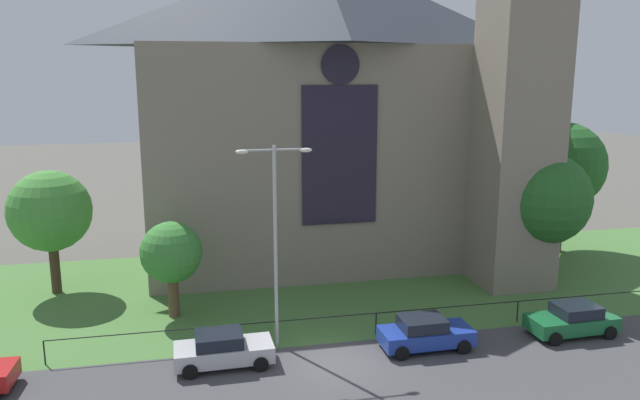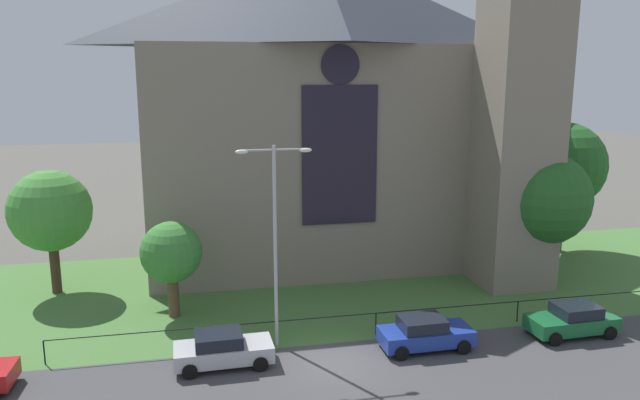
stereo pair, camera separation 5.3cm
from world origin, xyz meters
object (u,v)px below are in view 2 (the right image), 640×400
(tree_left_near, at_px, (171,253))
(parked_car_silver, at_px, (222,349))
(streetlamp_near, at_px, (275,223))
(parked_car_green, at_px, (573,320))
(tree_left_far, at_px, (50,211))
(tree_right_far, at_px, (562,166))
(parked_car_blue, at_px, (425,333))
(church_building, at_px, (332,105))
(tree_right_near, at_px, (544,199))

(tree_left_near, height_order, parked_car_silver, tree_left_near)
(streetlamp_near, bearing_deg, parked_car_green, -7.43)
(tree_left_far, bearing_deg, parked_car_silver, -51.38)
(tree_right_far, height_order, parked_car_blue, tree_right_far)
(streetlamp_near, bearing_deg, tree_left_far, 140.26)
(tree_left_near, relative_size, parked_car_blue, 1.19)
(tree_left_far, height_order, streetlamp_near, streetlamp_near)
(parked_car_silver, bearing_deg, tree_left_near, 108.32)
(parked_car_blue, relative_size, parked_car_green, 0.99)
(church_building, height_order, parked_car_blue, church_building)
(tree_right_near, relative_size, parked_car_blue, 1.88)
(tree_left_far, relative_size, parked_car_blue, 1.68)
(streetlamp_near, relative_size, parked_car_blue, 2.21)
(tree_left_near, bearing_deg, tree_right_near, 1.47)
(tree_right_near, xyz_separation_m, tree_left_near, (-21.16, -0.54, -1.80))
(church_building, distance_m, tree_left_far, 18.20)
(church_building, xyz_separation_m, tree_right_near, (10.83, -8.00, -5.08))
(church_building, bearing_deg, tree_right_near, -36.43)
(tree_left_far, distance_m, parked_car_silver, 14.69)
(tree_left_near, xyz_separation_m, parked_car_blue, (11.30, -6.31, -2.65))
(tree_left_near, bearing_deg, streetlamp_near, -43.59)
(parked_car_blue, bearing_deg, parked_car_silver, 177.99)
(church_building, xyz_separation_m, parked_car_green, (8.48, -14.89, -9.53))
(church_building, height_order, tree_left_far, church_building)
(tree_left_far, bearing_deg, streetlamp_near, -39.74)
(tree_right_near, xyz_separation_m, streetlamp_near, (-16.42, -5.05, 0.63))
(parked_car_blue, bearing_deg, tree_right_far, 40.39)
(tree_right_near, bearing_deg, church_building, 143.57)
(tree_right_far, distance_m, parked_car_green, 15.80)
(tree_right_near, bearing_deg, tree_left_near, -178.53)
(tree_left_near, xyz_separation_m, streetlamp_near, (4.74, -4.51, 2.43))
(church_building, relative_size, tree_left_far, 3.67)
(streetlamp_near, distance_m, parked_car_silver, 5.90)
(parked_car_silver, relative_size, parked_car_blue, 1.01)
(parked_car_silver, bearing_deg, parked_car_blue, -2.74)
(streetlamp_near, height_order, parked_car_green, streetlamp_near)
(tree_left_far, relative_size, tree_right_far, 0.78)
(tree_right_near, distance_m, parked_car_blue, 12.80)
(tree_left_far, xyz_separation_m, parked_car_green, (25.46, -11.30, -4.03))
(parked_car_blue, xyz_separation_m, parked_car_green, (7.51, -0.04, 0.00))
(church_building, distance_m, tree_right_far, 16.50)
(church_building, relative_size, streetlamp_near, 2.79)
(tree_left_near, bearing_deg, parked_car_silver, -70.38)
(tree_left_near, height_order, streetlamp_near, streetlamp_near)
(streetlamp_near, xyz_separation_m, parked_car_silver, (-2.57, -1.57, -5.08))
(streetlamp_near, xyz_separation_m, parked_car_green, (14.07, -1.84, -5.08))
(tree_right_far, bearing_deg, parked_car_blue, -139.03)
(streetlamp_near, height_order, parked_car_silver, streetlamp_near)
(parked_car_silver, xyz_separation_m, parked_car_green, (16.64, -0.26, 0.00))
(tree_right_near, xyz_separation_m, tree_right_far, (4.99, 6.05, 0.86))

